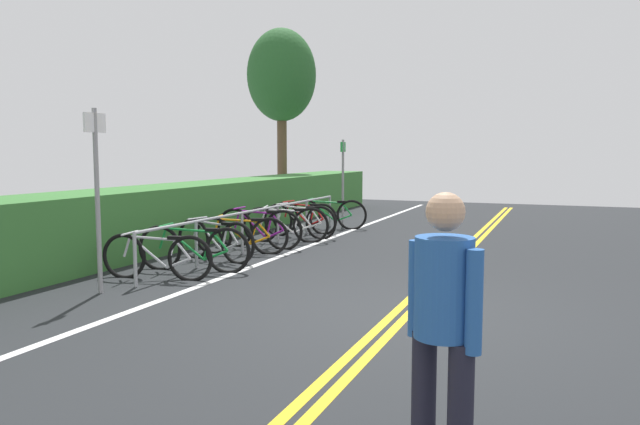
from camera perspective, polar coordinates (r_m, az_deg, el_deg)
ground_plane at (r=6.79m, az=7.63°, el=-9.77°), size 31.01×11.23×0.05m
centre_line_yellow_inner at (r=6.77m, az=8.29°, el=-9.60°), size 27.91×0.10×0.00m
centre_line_yellow_outer at (r=6.80m, az=6.97°, el=-9.49°), size 27.91×0.10×0.00m
bike_lane_stripe_white at (r=7.96m, az=-12.87°, el=-7.35°), size 27.91×0.12×0.00m
bike_rack at (r=11.28m, az=-5.61°, el=-0.50°), size 7.20×0.05×0.75m
bicycle_0 at (r=8.80m, az=-15.19°, el=-4.06°), size 0.50×1.64×0.69m
bicycle_1 at (r=9.26m, az=-11.89°, el=-3.37°), size 0.49×1.79×0.73m
bicycle_2 at (r=10.08m, az=-9.91°, el=-2.61°), size 0.47×1.65×0.72m
bicycle_3 at (r=10.70m, az=-7.43°, el=-2.16°), size 0.60×1.63×0.70m
bicycle_4 at (r=11.30m, az=-5.80°, el=-1.51°), size 0.46×1.77×0.78m
bicycle_5 at (r=11.99m, az=-3.26°, el=-1.16°), size 0.62×1.68×0.75m
bicycle_6 at (r=12.68m, az=-1.98°, el=-0.80°), size 0.46×1.75×0.74m
bicycle_7 at (r=13.42m, az=-1.54°, el=-0.47°), size 0.46×1.69×0.72m
bicycle_8 at (r=14.10m, az=0.84°, el=-0.15°), size 0.50×1.79×0.73m
pedestrian at (r=3.38m, az=11.60°, el=-9.62°), size 0.32×0.44×1.57m
sign_post_near at (r=8.02m, az=-20.38°, el=2.60°), size 0.36×0.06×2.33m
sign_post_far at (r=14.85m, az=2.19°, el=3.73°), size 0.36×0.06×2.10m
hedge_backdrop at (r=13.47m, az=-9.48°, el=0.48°), size 16.15×1.36×1.15m
tree_mid at (r=18.98m, az=-3.66°, el=12.71°), size 2.12×2.12×5.56m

